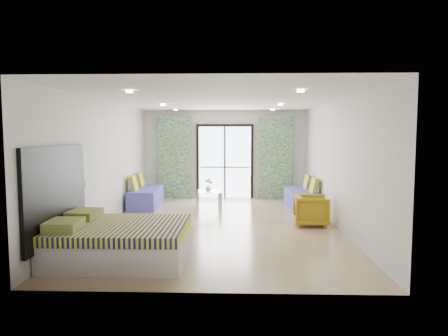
{
  "coord_description": "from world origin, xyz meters",
  "views": [
    {
      "loc": [
        0.37,
        -8.57,
        1.99
      ],
      "look_at": [
        0.06,
        1.12,
        1.15
      ],
      "focal_mm": 32.0,
      "sensor_mm": 36.0,
      "label": 1
    }
  ],
  "objects_px": {
    "daybed_left": "(146,196)",
    "daybed_right": "(302,198)",
    "coffee_table": "(209,193)",
    "armchair": "(311,209)",
    "bed": "(120,241)"
  },
  "relations": [
    {
      "from": "daybed_right",
      "to": "coffee_table",
      "type": "height_order",
      "value": "daybed_right"
    },
    {
      "from": "daybed_right",
      "to": "daybed_left",
      "type": "bearing_deg",
      "value": 176.77
    },
    {
      "from": "bed",
      "to": "armchair",
      "type": "relative_size",
      "value": 2.85
    },
    {
      "from": "bed",
      "to": "armchair",
      "type": "xyz_separation_m",
      "value": [
        3.46,
        2.46,
        0.06
      ]
    },
    {
      "from": "coffee_table",
      "to": "armchair",
      "type": "bearing_deg",
      "value": -39.42
    },
    {
      "from": "bed",
      "to": "coffee_table",
      "type": "relative_size",
      "value": 2.57
    },
    {
      "from": "daybed_left",
      "to": "armchair",
      "type": "bearing_deg",
      "value": -29.74
    },
    {
      "from": "bed",
      "to": "armchair",
      "type": "distance_m",
      "value": 4.25
    },
    {
      "from": "coffee_table",
      "to": "daybed_right",
      "type": "bearing_deg",
      "value": 1.48
    },
    {
      "from": "daybed_left",
      "to": "armchair",
      "type": "xyz_separation_m",
      "value": [
        4.1,
        -2.12,
        0.08
      ]
    },
    {
      "from": "daybed_left",
      "to": "daybed_right",
      "type": "height_order",
      "value": "daybed_left"
    },
    {
      "from": "bed",
      "to": "daybed_right",
      "type": "xyz_separation_m",
      "value": [
        3.59,
        4.46,
        -0.03
      ]
    },
    {
      "from": "coffee_table",
      "to": "armchair",
      "type": "distance_m",
      "value": 3.06
    },
    {
      "from": "bed",
      "to": "daybed_right",
      "type": "bearing_deg",
      "value": 51.16
    },
    {
      "from": "bed",
      "to": "daybed_left",
      "type": "bearing_deg",
      "value": 97.95
    }
  ]
}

